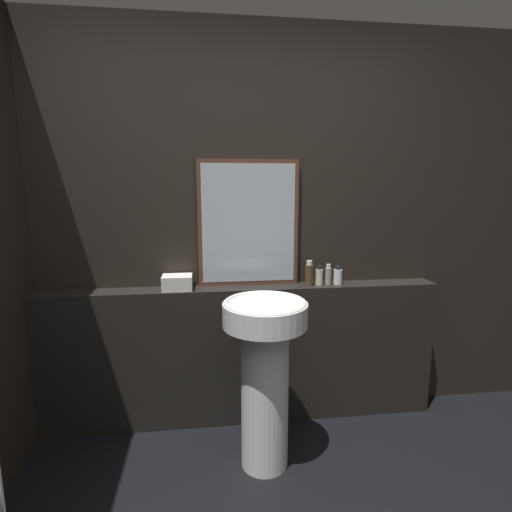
{
  "coord_description": "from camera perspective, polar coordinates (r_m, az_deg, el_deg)",
  "views": [
    {
      "loc": [
        -0.22,
        -0.82,
        1.54
      ],
      "look_at": [
        0.08,
        1.51,
        1.11
      ],
      "focal_mm": 28.0,
      "sensor_mm": 36.0,
      "label": 1
    }
  ],
  "objects": [
    {
      "name": "pedestal_sink",
      "position": [
        2.21,
        1.27,
        -15.66
      ],
      "size": [
        0.45,
        0.45,
        0.94
      ],
      "color": "white",
      "rests_on": "ground_plane"
    },
    {
      "name": "vanity_counter",
      "position": [
        2.66,
        -1.93,
        -13.84
      ],
      "size": [
        2.52,
        0.17,
        0.9
      ],
      "color": "black",
      "rests_on": "ground_plane"
    },
    {
      "name": "towel_stack",
      "position": [
        2.5,
        -11.18,
        -3.72
      ],
      "size": [
        0.18,
        0.14,
        0.09
      ],
      "color": "silver",
      "rests_on": "vanity_counter"
    },
    {
      "name": "wall_back",
      "position": [
        2.56,
        -2.29,
        3.86
      ],
      "size": [
        8.0,
        0.06,
        2.5
      ],
      "color": "black",
      "rests_on": "ground_plane"
    },
    {
      "name": "lotion_bottle",
      "position": [
        2.61,
        10.28,
        -2.7
      ],
      "size": [
        0.04,
        0.04,
        0.13
      ],
      "color": "gray",
      "rests_on": "vanity_counter"
    },
    {
      "name": "mirror",
      "position": [
        2.52,
        -1.08,
        4.67
      ],
      "size": [
        0.63,
        0.03,
        0.79
      ],
      "color": "#563323",
      "rests_on": "vanity_counter"
    },
    {
      "name": "shampoo_bottle",
      "position": [
        2.57,
        7.61,
        -2.54
      ],
      "size": [
        0.05,
        0.05,
        0.16
      ],
      "color": "#4C3823",
      "rests_on": "vanity_counter"
    },
    {
      "name": "conditioner_bottle",
      "position": [
        2.59,
        9.01,
        -2.84
      ],
      "size": [
        0.05,
        0.05,
        0.12
      ],
      "color": "beige",
      "rests_on": "vanity_counter"
    },
    {
      "name": "body_wash_bottle",
      "position": [
        2.63,
        11.61,
        -2.79
      ],
      "size": [
        0.05,
        0.05,
        0.12
      ],
      "color": "white",
      "rests_on": "vanity_counter"
    }
  ]
}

